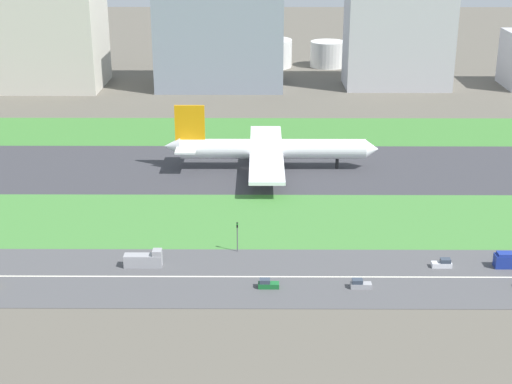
{
  "coord_description": "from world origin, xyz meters",
  "views": [
    {
      "loc": [
        4.23,
        -221.07,
        75.2
      ],
      "look_at": [
        3.3,
        -36.5,
        6.0
      ],
      "focal_mm": 53.58,
      "sensor_mm": 36.0,
      "label": 1
    }
  ],
  "objects": [
    {
      "name": "ground_plane",
      "position": [
        0.0,
        0.0,
        0.0
      ],
      "size": [
        800.0,
        800.0,
        0.0
      ],
      "primitive_type": "plane",
      "color": "#5B564C"
    },
    {
      "name": "terminal_building",
      "position": [
        -90.0,
        114.0,
        27.3
      ],
      "size": [
        49.68,
        38.06,
        54.6
      ],
      "primitive_type": "cube",
      "color": "beige",
      "rests_on": "ground_plane"
    },
    {
      "name": "grass_median_north",
      "position": [
        0.0,
        41.0,
        0.05
      ],
      "size": [
        280.0,
        36.0,
        0.1
      ],
      "primitive_type": "cube",
      "color": "#3D7A33",
      "rests_on": "ground_plane"
    },
    {
      "name": "fuel_tank_east",
      "position": [
        38.22,
        159.0,
        6.24
      ],
      "size": [
        17.64,
        17.64,
        12.48
      ],
      "primitive_type": "cylinder",
      "color": "silver",
      "rests_on": "ground_plane"
    },
    {
      "name": "traffic_light",
      "position": [
        -0.89,
        -60.01,
        4.29
      ],
      "size": [
        0.36,
        0.5,
        7.2
      ],
      "color": "#4C4C51",
      "rests_on": "highway"
    },
    {
      "name": "runway",
      "position": [
        0.0,
        0.0,
        0.05
      ],
      "size": [
        280.0,
        46.0,
        0.1
      ],
      "primitive_type": "cube",
      "color": "#38383D",
      "rests_on": "ground_plane"
    },
    {
      "name": "hangar_building",
      "position": [
        -13.29,
        114.0,
        23.73
      ],
      "size": [
        54.79,
        33.47,
        47.46
      ],
      "primitive_type": "cube",
      "color": "gray",
      "rests_on": "ground_plane"
    },
    {
      "name": "car_5",
      "position": [
        5.94,
        -78.0,
        0.92
      ],
      "size": [
        4.4,
        1.8,
        2.0
      ],
      "rotation": [
        0.0,
        0.0,
        3.14
      ],
      "color": "#19662D",
      "rests_on": "highway"
    },
    {
      "name": "highway",
      "position": [
        0.0,
        -73.0,
        0.05
      ],
      "size": [
        280.0,
        28.0,
        0.1
      ],
      "primitive_type": "cube",
      "color": "#4C4C4F",
      "rests_on": "ground_plane"
    },
    {
      "name": "airliner",
      "position": [
        6.57,
        0.0,
        6.23
      ],
      "size": [
        65.0,
        56.0,
        19.7
      ],
      "color": "white",
      "rests_on": "runway"
    },
    {
      "name": "grass_median_south",
      "position": [
        0.0,
        -41.0,
        0.05
      ],
      "size": [
        280.0,
        36.0,
        0.1
      ],
      "primitive_type": "cube",
      "color": "#427F38",
      "rests_on": "ground_plane"
    },
    {
      "name": "fuel_tank_centre",
      "position": [
        8.29,
        159.0,
        6.71
      ],
      "size": [
        23.69,
        23.69,
        13.43
      ],
      "primitive_type": "cylinder",
      "color": "silver",
      "rests_on": "ground_plane"
    },
    {
      "name": "office_tower",
      "position": [
        64.42,
        114.0,
        27.16
      ],
      "size": [
        45.31,
        25.56,
        54.32
      ],
      "primitive_type": "cube",
      "color": "#B2B2B7",
      "rests_on": "ground_plane"
    },
    {
      "name": "highway_centerline",
      "position": [
        0.0,
        -73.0,
        0.11
      ],
      "size": [
        266.0,
        0.5,
        0.01
      ],
      "primitive_type": "cube",
      "color": "silver",
      "rests_on": "highway"
    },
    {
      "name": "fuel_tank_west",
      "position": [
        -23.37,
        159.0,
        6.75
      ],
      "size": [
        21.28,
        21.28,
        13.51
      ],
      "primitive_type": "cylinder",
      "color": "silver",
      "rests_on": "ground_plane"
    },
    {
      "name": "car_3",
      "position": [
        25.34,
        -78.0,
        0.92
      ],
      "size": [
        4.4,
        1.8,
        2.0
      ],
      "rotation": [
        0.0,
        0.0,
        3.14
      ],
      "color": "#99999E",
      "rests_on": "highway"
    },
    {
      "name": "car_0",
      "position": [
        44.89,
        -68.0,
        0.92
      ],
      "size": [
        4.4,
        1.8,
        2.0
      ],
      "color": "silver",
      "rests_on": "highway"
    },
    {
      "name": "truck_0",
      "position": [
        -21.35,
        -68.0,
        1.67
      ],
      "size": [
        8.4,
        2.5,
        4.0
      ],
      "color": "#99999E",
      "rests_on": "highway"
    }
  ]
}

